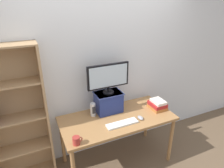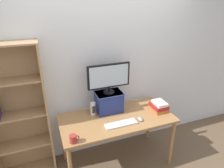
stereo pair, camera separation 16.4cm
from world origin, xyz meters
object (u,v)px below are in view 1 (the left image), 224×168
Objects in this scene: keyboard at (122,124)px; desk_speaker at (93,110)px; desk at (117,122)px; riser_box at (108,102)px; book_stack at (158,105)px; coffee_mug at (76,141)px; bookshelf_unit at (15,118)px; computer_mouse at (140,118)px; computer_monitor at (108,77)px.

desk_speaker is at bearing 126.96° from keyboard.
desk is 0.31m from riser_box.
keyboard is 0.67m from book_stack.
desk_speaker is at bearing 166.60° from book_stack.
desk is 13.38× the size of coffee_mug.
desk is 0.20m from keyboard.
bookshelf_unit is 17.58× the size of computer_mouse.
computer_monitor is at bearing 94.35° from keyboard.
desk is at bearing -14.03° from bookshelf_unit.
computer_mouse is (0.28, 0.01, 0.01)m from keyboard.
book_stack is at bearing -19.23° from computer_monitor.
keyboard is 0.45m from desk_speaker.
riser_box is at bearing 129.94° from computer_mouse.
book_stack is (0.37, 0.13, 0.05)m from computer_mouse.
riser_box is 0.64× the size of computer_monitor.
coffee_mug is (-0.65, -0.29, 0.13)m from desk.
computer_monitor is 0.50m from desk_speaker.
desk_speaker is at bearing 52.40° from coffee_mug.
book_stack is at bearing -13.40° from desk_speaker.
computer_monitor is at bearing 4.28° from desk_speaker.
book_stack is at bearing 11.32° from coffee_mug.
keyboard is 3.70× the size of coffee_mug.
desk_speaker is (0.37, 0.48, 0.04)m from coffee_mug.
coffee_mug is at bearing -169.34° from keyboard.
bookshelf_unit is 1.21m from riser_box.
bookshelf_unit is 4.30× the size of keyboard.
coffee_mug is (-0.61, -0.49, -0.48)m from computer_monitor.
computer_mouse is 0.65m from desk_speaker.
bookshelf_unit is 7.42× the size of book_stack.
desk_speaker reaches higher than desk.
bookshelf_unit is (-1.25, 0.31, 0.23)m from desk.
bookshelf_unit is 15.89× the size of coffee_mug.
book_stack is at bearing -10.43° from bookshelf_unit.
riser_box is (-0.04, 0.20, 0.23)m from desk.
desk_speaker reaches higher than keyboard.
computer_monitor is at bearing 39.17° from coffee_mug.
riser_box is at bearing 4.64° from desk_speaker.
computer_monitor reaches higher than coffee_mug.
coffee_mug is at bearing -155.72° from desk.
riser_box is 3.30× the size of coffee_mug.
computer_monitor is 5.13× the size of coffee_mug.
bookshelf_unit reaches higher than keyboard.
coffee_mug is (-1.29, -0.26, -0.02)m from book_stack.
computer_monitor reaches higher than riser_box.
keyboard is at bearing -85.67° from riser_box.
coffee_mug is at bearing -172.06° from computer_mouse.
computer_mouse is (0.27, -0.17, 0.10)m from desk.
computer_monitor is at bearing 101.79° from desk.
keyboard is at bearing 10.66° from coffee_mug.
computer_mouse is (0.31, -0.37, -0.51)m from computer_monitor.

